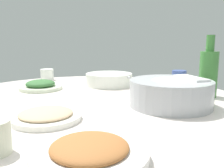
# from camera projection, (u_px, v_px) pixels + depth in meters

# --- Properties ---
(round_dining_table) EXTENTS (1.32, 1.32, 0.75)m
(round_dining_table) POSITION_uv_depth(u_px,v_px,m) (88.00, 127.00, 1.03)
(round_dining_table) COLOR #99999E
(round_dining_table) RESTS_ON ground
(rice_bowl) EXTENTS (0.30, 0.30, 0.11)m
(rice_bowl) POSITION_uv_depth(u_px,v_px,m) (171.00, 93.00, 0.90)
(rice_bowl) COLOR #B2B5BA
(rice_bowl) RESTS_ON round_dining_table
(soup_bowl) EXTENTS (0.27, 0.24, 0.06)m
(soup_bowl) POSITION_uv_depth(u_px,v_px,m) (109.00, 80.00, 1.32)
(soup_bowl) COLOR white
(soup_bowl) RESTS_ON round_dining_table
(dish_greens) EXTENTS (0.21, 0.21, 0.05)m
(dish_greens) POSITION_uv_depth(u_px,v_px,m) (41.00, 86.00, 1.21)
(dish_greens) COLOR silver
(dish_greens) RESTS_ON round_dining_table
(dish_noodles) EXTENTS (0.21, 0.21, 0.03)m
(dish_noodles) POSITION_uv_depth(u_px,v_px,m) (46.00, 116.00, 0.75)
(dish_noodles) COLOR white
(dish_noodles) RESTS_ON round_dining_table
(dish_tofu_braise) EXTENTS (0.24, 0.24, 0.05)m
(dish_tofu_braise) POSITION_uv_depth(u_px,v_px,m) (90.00, 152.00, 0.50)
(dish_tofu_braise) COLOR silver
(dish_tofu_braise) RESTS_ON round_dining_table
(green_bottle) EXTENTS (0.08, 0.08, 0.26)m
(green_bottle) POSITION_uv_depth(u_px,v_px,m) (208.00, 72.00, 1.04)
(green_bottle) COLOR #41843B
(green_bottle) RESTS_ON round_dining_table
(tea_cup_near) EXTENTS (0.08, 0.08, 0.07)m
(tea_cup_near) POSITION_uv_depth(u_px,v_px,m) (47.00, 74.00, 1.49)
(tea_cup_near) COLOR white
(tea_cup_near) RESTS_ON round_dining_table
(tea_cup_far) EXTENTS (0.08, 0.08, 0.07)m
(tea_cup_far) POSITION_uv_depth(u_px,v_px,m) (179.00, 77.00, 1.39)
(tea_cup_far) COLOR #3C5092
(tea_cup_far) RESTS_ON round_dining_table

